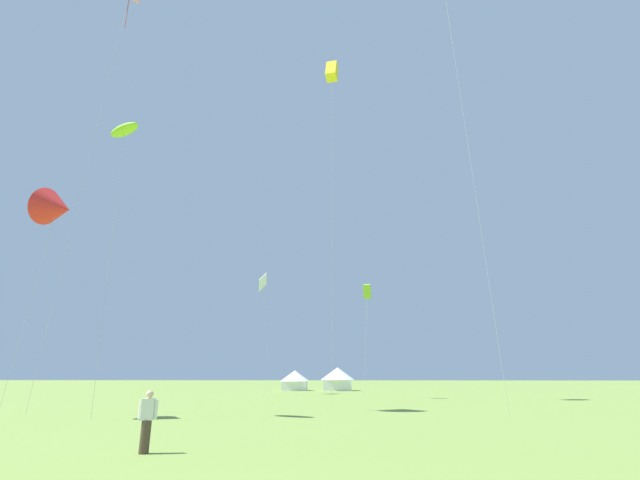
% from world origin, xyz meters
% --- Properties ---
extents(kite_white_diamond, '(2.21, 2.95, 14.84)m').
position_xyz_m(kite_white_diamond, '(-8.32, 49.16, 13.53)').
color(kite_white_diamond, white).
rests_on(kite_white_diamond, ground).
extents(kite_red_delta, '(2.66, 2.60, 12.85)m').
position_xyz_m(kite_red_delta, '(-14.68, 17.34, 11.57)').
color(kite_red_delta, red).
rests_on(kite_red_delta, ground).
extents(kite_lime_parafoil, '(2.77, 2.19, 17.61)m').
position_xyz_m(kite_lime_parafoil, '(-11.82, 18.25, 17.21)').
color(kite_lime_parafoil, '#99DB2D').
rests_on(kite_lime_parafoil, ground).
extents(kite_yellow_box, '(1.49, 2.62, 35.67)m').
position_xyz_m(kite_yellow_box, '(1.14, 35.20, 34.33)').
color(kite_yellow_box, yellow).
rests_on(kite_yellow_box, ground).
extents(kite_lime_box, '(1.11, 1.98, 11.28)m').
position_xyz_m(kite_lime_box, '(4.48, 39.51, 10.46)').
color(kite_lime_box, '#99DB2D').
rests_on(kite_lime_box, ground).
extents(person_spectator, '(0.57, 0.30, 1.73)m').
position_xyz_m(person_spectator, '(-3.72, 7.67, 0.85)').
color(person_spectator, '#473828').
rests_on(person_spectator, ground).
extents(festival_tent_center, '(4.39, 4.39, 2.85)m').
position_xyz_m(festival_tent_center, '(-5.48, 62.62, 1.58)').
color(festival_tent_center, white).
rests_on(festival_tent_center, ground).
extents(festival_tent_left, '(5.05, 5.05, 3.28)m').
position_xyz_m(festival_tent_left, '(0.91, 62.62, 1.82)').
color(festival_tent_left, white).
rests_on(festival_tent_left, ground).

